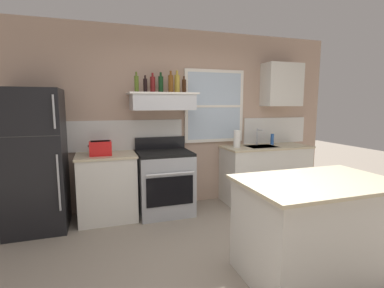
% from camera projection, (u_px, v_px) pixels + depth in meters
% --- Properties ---
extents(ground_plane, '(16.00, 16.00, 0.00)m').
position_uv_depth(ground_plane, '(240.00, 284.00, 2.52)').
color(ground_plane, gray).
extents(back_wall, '(5.40, 0.11, 2.70)m').
position_uv_depth(back_wall, '(176.00, 119.00, 4.43)').
color(back_wall, tan).
rests_on(back_wall, ground_plane).
extents(refrigerator, '(0.70, 0.72, 1.77)m').
position_uv_depth(refrigerator, '(35.00, 161.00, 3.54)').
color(refrigerator, black).
rests_on(refrigerator, ground_plane).
extents(counter_left_of_stove, '(0.79, 0.63, 0.91)m').
position_uv_depth(counter_left_of_stove, '(107.00, 187.00, 3.92)').
color(counter_left_of_stove, silver).
rests_on(counter_left_of_stove, ground_plane).
extents(toaster, '(0.30, 0.20, 0.19)m').
position_uv_depth(toaster, '(100.00, 148.00, 3.76)').
color(toaster, red).
rests_on(toaster, counter_left_of_stove).
extents(stove_range, '(0.76, 0.69, 1.09)m').
position_uv_depth(stove_range, '(165.00, 182.00, 4.13)').
color(stove_range, '#9EA0A5').
rests_on(stove_range, ground_plane).
extents(range_hood_shelf, '(0.96, 0.52, 0.24)m').
position_uv_depth(range_hood_shelf, '(162.00, 101.00, 4.06)').
color(range_hood_shelf, silver).
extents(bottle_olive_oil_square, '(0.06, 0.06, 0.27)m').
position_uv_depth(bottle_olive_oil_square, '(137.00, 84.00, 3.87)').
color(bottle_olive_oil_square, '#4C601E').
rests_on(bottle_olive_oil_square, range_hood_shelf).
extents(bottle_balsamic_dark, '(0.06, 0.06, 0.23)m').
position_uv_depth(bottle_balsamic_dark, '(145.00, 85.00, 3.91)').
color(bottle_balsamic_dark, black).
rests_on(bottle_balsamic_dark, range_hood_shelf).
extents(bottle_red_label_wine, '(0.07, 0.07, 0.28)m').
position_uv_depth(bottle_red_label_wine, '(153.00, 84.00, 4.03)').
color(bottle_red_label_wine, maroon).
rests_on(bottle_red_label_wine, range_hood_shelf).
extents(bottle_dark_green_wine, '(0.07, 0.07, 0.29)m').
position_uv_depth(bottle_dark_green_wine, '(161.00, 84.00, 4.05)').
color(bottle_dark_green_wine, '#143819').
rests_on(bottle_dark_green_wine, range_hood_shelf).
extents(bottle_amber_wine, '(0.07, 0.07, 0.30)m').
position_uv_depth(bottle_amber_wine, '(171.00, 84.00, 4.02)').
color(bottle_amber_wine, brown).
rests_on(bottle_amber_wine, range_hood_shelf).
extents(bottle_champagne_gold_foil, '(0.08, 0.08, 0.32)m').
position_uv_depth(bottle_champagne_gold_foil, '(177.00, 84.00, 4.14)').
color(bottle_champagne_gold_foil, '#B29333').
rests_on(bottle_champagne_gold_foil, range_hood_shelf).
extents(bottle_brown_stout, '(0.06, 0.06, 0.25)m').
position_uv_depth(bottle_brown_stout, '(184.00, 86.00, 4.19)').
color(bottle_brown_stout, '#381E0F').
rests_on(bottle_brown_stout, range_hood_shelf).
extents(counter_right_with_sink, '(1.43, 0.63, 0.91)m').
position_uv_depth(counter_right_with_sink, '(265.00, 173.00, 4.69)').
color(counter_right_with_sink, silver).
rests_on(counter_right_with_sink, ground_plane).
extents(sink_faucet, '(0.03, 0.17, 0.28)m').
position_uv_depth(sink_faucet, '(258.00, 135.00, 4.66)').
color(sink_faucet, silver).
rests_on(sink_faucet, counter_right_with_sink).
extents(paper_towel_roll, '(0.11, 0.11, 0.27)m').
position_uv_depth(paper_towel_roll, '(237.00, 139.00, 4.44)').
color(paper_towel_roll, white).
rests_on(paper_towel_roll, counter_right_with_sink).
extents(dish_soap_bottle, '(0.06, 0.06, 0.18)m').
position_uv_depth(dish_soap_bottle, '(272.00, 139.00, 4.76)').
color(dish_soap_bottle, blue).
rests_on(dish_soap_bottle, counter_right_with_sink).
extents(kitchen_island, '(1.40, 0.90, 0.91)m').
position_uv_depth(kitchen_island, '(315.00, 228.00, 2.60)').
color(kitchen_island, silver).
rests_on(kitchen_island, ground_plane).
extents(upper_cabinet_right, '(0.64, 0.32, 0.70)m').
position_uv_depth(upper_cabinet_right, '(282.00, 85.00, 4.73)').
color(upper_cabinet_right, silver).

